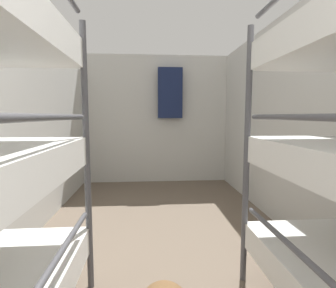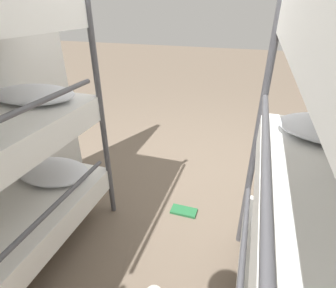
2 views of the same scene
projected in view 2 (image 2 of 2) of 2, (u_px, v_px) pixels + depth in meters
ground_plane at (188, 186)px, 2.77m from camera, size 20.00×20.00×0.00m
floor_book at (184, 211)px, 2.41m from camera, size 0.23×0.12×0.02m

